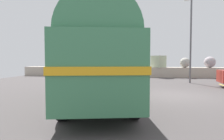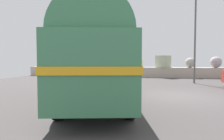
# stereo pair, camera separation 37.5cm
# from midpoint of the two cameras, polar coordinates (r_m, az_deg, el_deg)

# --- Properties ---
(ground) EXTENTS (32.00, 26.00, 0.02)m
(ground) POSITION_cam_midpoint_polar(r_m,az_deg,el_deg) (10.98, 18.80, -7.10)
(ground) COLOR #454040
(breakwater) EXTENTS (31.36, 2.26, 2.49)m
(breakwater) POSITION_cam_midpoint_polar(r_m,az_deg,el_deg) (22.58, 15.15, -0.05)
(breakwater) COLOR #B8AB9C
(breakwater) RESTS_ON ground
(vintage_coach) EXTENTS (4.30, 8.90, 3.70)m
(vintage_coach) POSITION_cam_midpoint_polar(r_m,az_deg,el_deg) (8.74, -2.95, 3.98)
(vintage_coach) COLOR black
(vintage_coach) RESTS_ON ground
(lamp_post) EXTENTS (0.51, 0.82, 7.09)m
(lamp_post) POSITION_cam_midpoint_polar(r_m,az_deg,el_deg) (17.47, 23.27, 9.45)
(lamp_post) COLOR #5B5B60
(lamp_post) RESTS_ON ground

